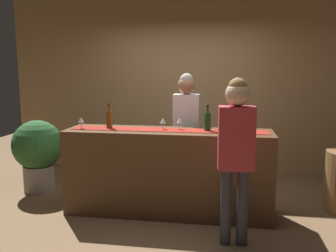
% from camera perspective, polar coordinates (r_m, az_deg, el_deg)
% --- Properties ---
extents(ground_plane, '(10.00, 10.00, 0.00)m').
position_cam_1_polar(ground_plane, '(4.49, 0.01, -13.55)').
color(ground_plane, brown).
extents(back_wall, '(6.00, 0.12, 2.90)m').
position_cam_1_polar(back_wall, '(6.03, 2.89, 6.44)').
color(back_wall, tan).
rests_on(back_wall, ground).
extents(bar_counter, '(2.43, 0.60, 1.01)m').
position_cam_1_polar(bar_counter, '(4.32, 0.01, -7.32)').
color(bar_counter, '#543821').
rests_on(bar_counter, ground).
extents(counter_runner_cloth, '(2.31, 0.28, 0.01)m').
position_cam_1_polar(counter_runner_cloth, '(4.20, 0.01, -0.63)').
color(counter_runner_cloth, maroon).
rests_on(counter_runner_cloth, bar_counter).
extents(wine_bottle_green, '(0.07, 0.07, 0.30)m').
position_cam_1_polar(wine_bottle_green, '(4.16, 6.30, 0.76)').
color(wine_bottle_green, '#194723').
rests_on(wine_bottle_green, bar_counter).
extents(wine_bottle_amber, '(0.07, 0.07, 0.30)m').
position_cam_1_polar(wine_bottle_amber, '(4.38, -9.35, 1.10)').
color(wine_bottle_amber, brown).
rests_on(wine_bottle_amber, bar_counter).
extents(wine_glass_near_customer, '(0.07, 0.07, 0.14)m').
position_cam_1_polar(wine_glass_near_customer, '(4.22, -0.81, 0.82)').
color(wine_glass_near_customer, silver).
rests_on(wine_glass_near_customer, bar_counter).
extents(wine_glass_mid_counter, '(0.07, 0.07, 0.14)m').
position_cam_1_polar(wine_glass_mid_counter, '(4.40, -13.69, 0.91)').
color(wine_glass_mid_counter, silver).
rests_on(wine_glass_mid_counter, bar_counter).
extents(wine_glass_far_end, '(0.07, 0.07, 0.14)m').
position_cam_1_polar(wine_glass_far_end, '(4.23, 1.84, 0.83)').
color(wine_glass_far_end, silver).
rests_on(wine_glass_far_end, bar_counter).
extents(bartender, '(0.34, 0.23, 1.67)m').
position_cam_1_polar(bartender, '(4.75, 2.93, 0.64)').
color(bartender, '#26262B').
rests_on(bartender, ground).
extents(customer_sipping, '(0.35, 0.23, 1.65)m').
position_cam_1_polar(customer_sipping, '(3.48, 10.79, -2.92)').
color(customer_sipping, '#33333D').
rests_on(customer_sipping, ground).
extents(potted_plant_tall, '(0.70, 0.70, 1.02)m').
position_cam_1_polar(potted_plant_tall, '(5.38, -20.04, -3.69)').
color(potted_plant_tall, '#9E9389').
rests_on(potted_plant_tall, ground).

